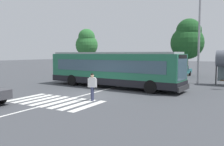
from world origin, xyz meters
name	(u,v)px	position (x,y,z in m)	size (l,w,h in m)	color
ground_plane	(91,94)	(0.00, 0.00, 0.00)	(160.00, 160.00, 0.00)	#424449
city_transit_bus	(113,69)	(-0.40, 3.85, 1.59)	(12.51, 3.38, 3.06)	black
pedestrian_crossing_street	(92,85)	(1.35, -1.82, 0.97)	(0.55, 0.38, 1.72)	#333856
parked_car_red	(122,69)	(-5.83, 16.20, 0.77)	(1.90, 4.52, 1.35)	black
parked_car_black	(140,69)	(-3.04, 16.34, 0.77)	(2.01, 4.57, 1.35)	black
parked_car_charcoal	(159,70)	(-0.30, 16.11, 0.77)	(1.92, 4.52, 1.35)	black
parked_car_teal	(181,70)	(2.36, 16.86, 0.77)	(1.98, 4.56, 1.35)	black
twin_arm_street_lamp	(199,27)	(5.59, 10.23, 5.52)	(5.31, 0.32, 8.87)	#939399
background_tree_left	(87,43)	(-11.95, 16.04, 4.58)	(3.45, 3.45, 6.75)	brown
background_tree_right	(188,39)	(2.98, 17.62, 4.77)	(4.26, 4.26, 7.43)	brown
crosswalk_painted_stripes	(55,101)	(-0.56, -3.16, 0.00)	(5.59, 3.22, 0.01)	silver
lane_center_line	(103,90)	(-0.26, 2.00, 0.00)	(0.16, 24.00, 0.01)	silver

